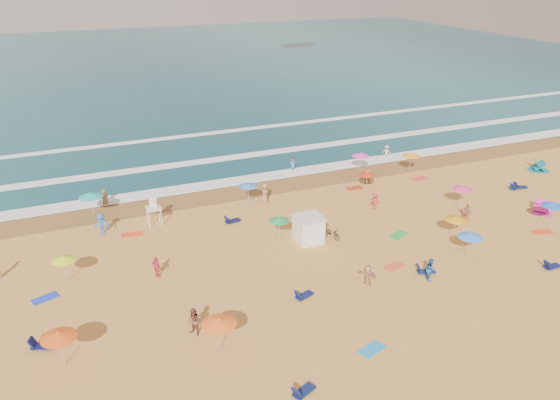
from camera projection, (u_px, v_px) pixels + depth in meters
name	position (u px, v px, depth m)	size (l,w,h in m)	color
ground	(294.00, 249.00, 42.55)	(220.00, 220.00, 0.00)	gold
ocean	(130.00, 67.00, 113.44)	(220.00, 140.00, 0.18)	#0C4756
wet_sand	(242.00, 191.00, 53.09)	(220.00, 220.00, 0.00)	olive
surf_foam	(216.00, 162.00, 60.50)	(200.00, 18.70, 0.05)	white
cabana	(308.00, 229.00, 43.42)	(2.00, 2.00, 2.00)	white
cabana_roof	(309.00, 217.00, 42.99)	(2.20, 2.20, 0.12)	silver
bicycle	(331.00, 233.00, 44.04)	(0.63, 1.80, 0.94)	black
lifeguard_stand	(154.00, 213.00, 46.02)	(1.20, 1.20, 2.10)	white
beach_umbrellas	(284.00, 218.00, 42.84)	(62.53, 23.60, 0.78)	blue
loungers	(383.00, 256.00, 41.16)	(45.24, 21.52, 0.34)	#0E1249
towels	(319.00, 263.00, 40.56)	(41.93, 26.29, 0.03)	red
popup_tents	(541.00, 184.00, 53.29)	(10.34, 10.50, 1.20)	#D52FAB
beachgoers	(268.00, 218.00, 45.85)	(43.70, 24.93, 2.10)	#AD774F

